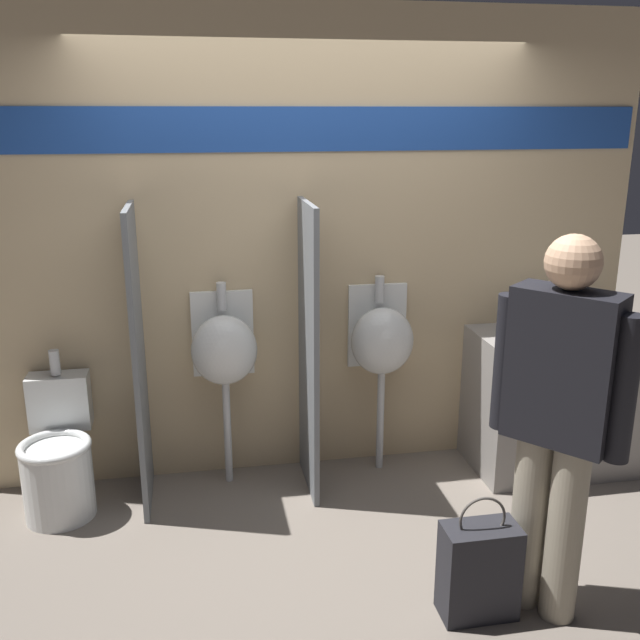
# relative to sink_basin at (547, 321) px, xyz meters

# --- Properties ---
(ground_plane) EXTENTS (16.00, 16.00, 0.00)m
(ground_plane) POSITION_rel_sink_basin_xyz_m (-1.42, -0.34, -0.92)
(ground_plane) COLOR #70665B
(display_wall) EXTENTS (3.99, 0.07, 2.70)m
(display_wall) POSITION_rel_sink_basin_xyz_m (-1.42, 0.26, 0.44)
(display_wall) COLOR tan
(display_wall) RESTS_ON ground_plane
(sink_counter) EXTENTS (0.96, 0.59, 0.85)m
(sink_counter) POSITION_rel_sink_basin_xyz_m (0.05, -0.06, -0.49)
(sink_counter) COLOR gray
(sink_counter) RESTS_ON ground_plane
(sink_basin) EXTENTS (0.37, 0.37, 0.28)m
(sink_basin) POSITION_rel_sink_basin_xyz_m (0.00, 0.00, 0.00)
(sink_basin) COLOR silver
(sink_basin) RESTS_ON sink_counter
(cell_phone) EXTENTS (0.07, 0.14, 0.01)m
(cell_phone) POSITION_rel_sink_basin_xyz_m (-0.24, -0.18, -0.06)
(cell_phone) COLOR black
(cell_phone) RESTS_ON sink_counter
(divider_near_counter) EXTENTS (0.03, 0.54, 1.67)m
(divider_near_counter) POSITION_rel_sink_basin_xyz_m (-2.39, -0.03, -0.09)
(divider_near_counter) COLOR slate
(divider_near_counter) RESTS_ON ground_plane
(divider_mid) EXTENTS (0.03, 0.54, 1.67)m
(divider_mid) POSITION_rel_sink_basin_xyz_m (-1.46, -0.03, -0.09)
(divider_mid) COLOR slate
(divider_mid) RESTS_ON ground_plane
(urinal_near_counter) EXTENTS (0.38, 0.27, 1.20)m
(urinal_near_counter) POSITION_rel_sink_basin_xyz_m (-1.92, 0.10, -0.10)
(urinal_near_counter) COLOR silver
(urinal_near_counter) RESTS_ON ground_plane
(urinal_far) EXTENTS (0.38, 0.27, 1.20)m
(urinal_far) POSITION_rel_sink_basin_xyz_m (-0.99, 0.10, -0.10)
(urinal_far) COLOR silver
(urinal_far) RESTS_ON ground_plane
(toilet) EXTENTS (0.39, 0.55, 0.87)m
(toilet) POSITION_rel_sink_basin_xyz_m (-2.85, -0.07, -0.62)
(toilet) COLOR silver
(toilet) RESTS_ON ground_plane
(person_in_vest) EXTENTS (0.42, 0.47, 1.68)m
(person_in_vest) POSITION_rel_sink_basin_xyz_m (-0.63, -1.30, 0.01)
(person_in_vest) COLOR gray
(person_in_vest) RESTS_ON ground_plane
(shopping_bag) EXTENTS (0.33, 0.18, 0.57)m
(shopping_bag) POSITION_rel_sink_basin_xyz_m (-0.92, -1.29, -0.70)
(shopping_bag) COLOR #232328
(shopping_bag) RESTS_ON ground_plane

